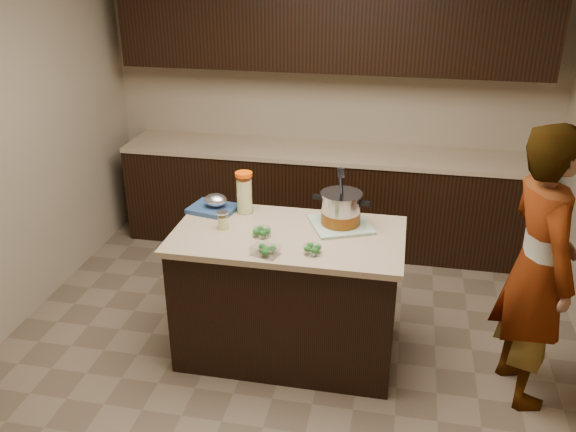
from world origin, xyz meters
name	(u,v)px	position (x,y,z in m)	size (l,w,h in m)	color
ground_plane	(288,350)	(0.00, 0.00, 0.00)	(4.00, 4.00, 0.00)	brown
room_shell	(288,106)	(0.00, 0.00, 1.71)	(4.04, 4.04, 2.72)	tan
back_cabinets	(326,144)	(0.00, 1.74, 0.94)	(3.60, 0.63, 2.33)	black
island	(288,294)	(0.00, 0.00, 0.45)	(1.46, 0.81, 0.90)	black
dish_towel	(340,224)	(0.31, 0.17, 0.91)	(0.36, 0.36, 0.02)	#5C895E
stock_pot	(341,211)	(0.31, 0.17, 1.01)	(0.37, 0.31, 0.38)	#B7B7BC
lemonade_pitcher	(244,194)	(-0.35, 0.27, 1.03)	(0.15, 0.15, 0.28)	#D5D582
mason_jar	(223,221)	(-0.42, -0.01, 0.95)	(0.08, 0.08, 0.12)	#D5D582
broccoli_tub_left	(262,233)	(-0.15, -0.07, 0.93)	(0.13, 0.13, 0.05)	silver
broccoli_tub_right	(313,250)	(0.20, -0.24, 0.92)	(0.13, 0.13, 0.05)	silver
broccoli_tub_rect	(266,251)	(-0.07, -0.31, 0.93)	(0.18, 0.16, 0.06)	silver
blue_tray	(214,205)	(-0.56, 0.24, 0.94)	(0.35, 0.30, 0.12)	navy
person	(538,268)	(1.49, -0.10, 0.86)	(0.63, 0.41, 1.73)	gray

